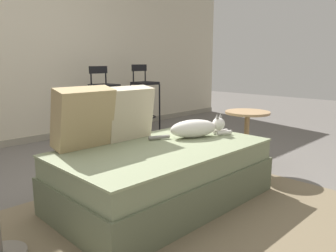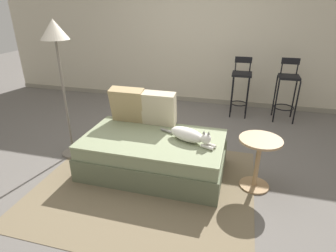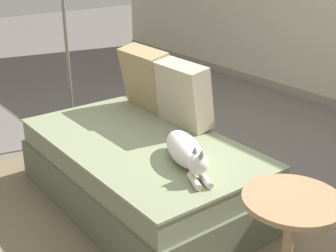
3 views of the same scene
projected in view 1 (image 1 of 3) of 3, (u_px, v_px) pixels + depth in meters
ground_plane at (131, 187)px, 2.83m from camera, size 16.00×16.00×0.00m
wall_back_panel at (17, 43)px, 4.14m from camera, size 8.00×0.10×2.60m
wall_baseboard_trim at (27, 140)px, 4.34m from camera, size 8.00×0.02×0.09m
area_rug at (193, 213)px, 2.35m from camera, size 2.33×2.04×0.01m
couch at (163, 174)px, 2.51m from camera, size 1.64×0.95×0.44m
throw_pillow_corner at (84, 118)px, 2.37m from camera, size 0.43×0.24×0.45m
throw_pillow_middle at (128, 113)px, 2.66m from camera, size 0.42×0.21×0.43m
cat at (197, 128)px, 2.76m from camera, size 0.70×0.37×0.19m
bar_stool_near_window at (104, 96)px, 4.51m from camera, size 0.32×0.32×1.01m
bar_stool_by_doorway at (144, 94)px, 5.03m from camera, size 0.34×0.34×1.02m
side_table at (247, 131)px, 3.29m from camera, size 0.44×0.44×0.58m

